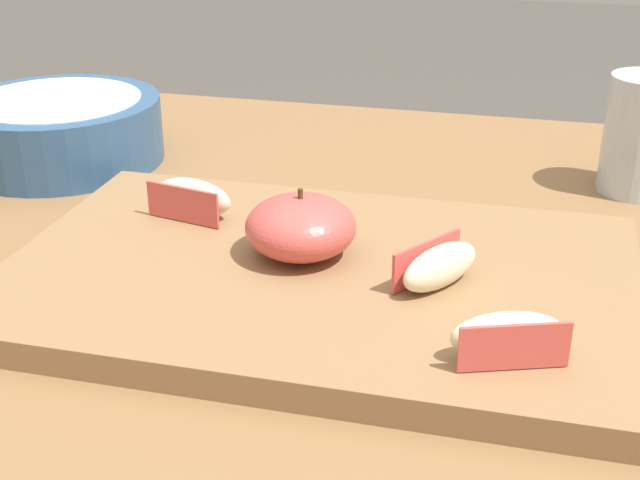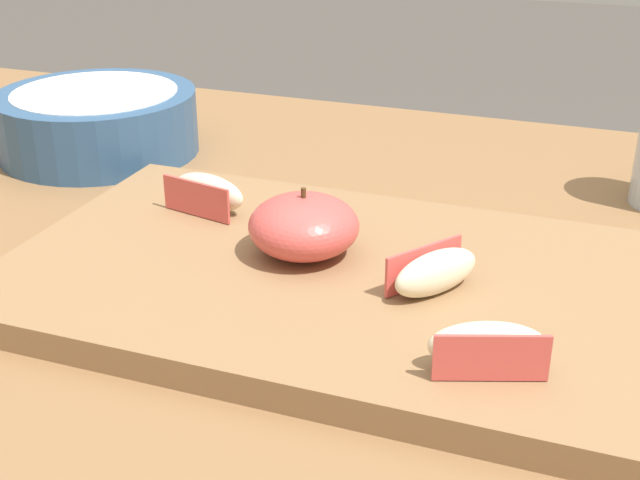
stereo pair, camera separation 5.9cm
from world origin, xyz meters
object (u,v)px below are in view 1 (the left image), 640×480
(apple_wedge_near_knife, at_px, (439,266))
(apple_wedge_back, at_px, (193,197))
(apple_wedge_front, at_px, (509,337))
(apple_half_skin_up, at_px, (301,227))
(cutting_board, at_px, (320,279))
(ceramic_fruit_bowl, at_px, (59,128))

(apple_wedge_near_knife, height_order, apple_wedge_back, same)
(apple_wedge_near_knife, xyz_separation_m, apple_wedge_back, (-0.20, 0.07, 0.00))
(apple_wedge_front, distance_m, apple_wedge_back, 0.29)
(apple_wedge_front, bearing_deg, apple_half_skin_up, 145.37)
(apple_half_skin_up, xyz_separation_m, apple_wedge_near_knife, (0.10, -0.02, -0.01))
(apple_wedge_near_knife, height_order, apple_wedge_front, same)
(cutting_board, distance_m, ceramic_fruit_bowl, 0.37)
(apple_half_skin_up, relative_size, apple_wedge_near_knife, 1.17)
(apple_wedge_near_knife, bearing_deg, cutting_board, 173.72)
(apple_wedge_back, bearing_deg, apple_wedge_near_knife, -19.77)
(apple_wedge_near_knife, distance_m, ceramic_fruit_bowl, 0.45)
(cutting_board, height_order, apple_wedge_front, apple_wedge_front)
(cutting_board, bearing_deg, apple_wedge_near_knife, -6.28)
(cutting_board, xyz_separation_m, ceramic_fruit_bowl, (-0.31, 0.20, 0.02))
(cutting_board, relative_size, apple_wedge_near_knife, 6.46)
(apple_wedge_front, bearing_deg, apple_wedge_back, 148.81)
(apple_wedge_near_knife, bearing_deg, ceramic_fruit_bowl, 151.81)
(apple_wedge_back, bearing_deg, cutting_board, -28.09)
(cutting_board, bearing_deg, apple_wedge_back, 151.91)
(apple_half_skin_up, bearing_deg, apple_wedge_back, 154.40)
(ceramic_fruit_bowl, bearing_deg, apple_wedge_back, -35.70)
(apple_wedge_back, bearing_deg, apple_half_skin_up, -25.60)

